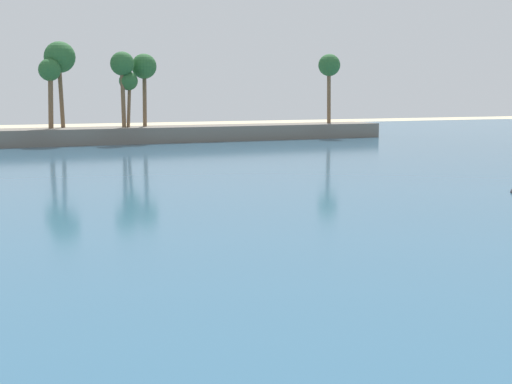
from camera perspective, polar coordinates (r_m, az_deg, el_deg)
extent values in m
cylinder|color=brown|center=(81.55, -15.18, 7.59)|extent=(0.70, 0.70, 7.63)
sphere|color=#285B2D|center=(81.64, -15.28, 10.26)|extent=(3.36, 3.36, 3.36)
cylinder|color=brown|center=(91.58, 5.79, 7.70)|extent=(0.62, 0.54, 7.24)
sphere|color=#285B2D|center=(91.65, 5.82, 9.96)|extent=(2.74, 2.74, 2.74)
cylinder|color=brown|center=(80.18, -15.94, 7.07)|extent=(0.66, 0.69, 6.22)
sphere|color=#285B2D|center=(80.21, -16.02, 9.28)|extent=(2.36, 2.36, 2.36)
cylinder|color=brown|center=(81.36, -10.02, 6.86)|extent=(0.65, 0.39, 5.10)
sphere|color=#285B2D|center=(81.36, -10.06, 8.65)|extent=(2.06, 2.06, 2.06)
cylinder|color=brown|center=(82.93, -8.81, 7.48)|extent=(0.55, 0.54, 6.76)
sphere|color=#285B2D|center=(82.98, -8.85, 9.81)|extent=(2.81, 2.81, 2.81)
cylinder|color=brown|center=(80.94, -10.48, 7.50)|extent=(0.61, 0.68, 6.97)
sphere|color=#285B2D|center=(81.00, -10.54, 9.96)|extent=(2.62, 2.62, 2.62)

